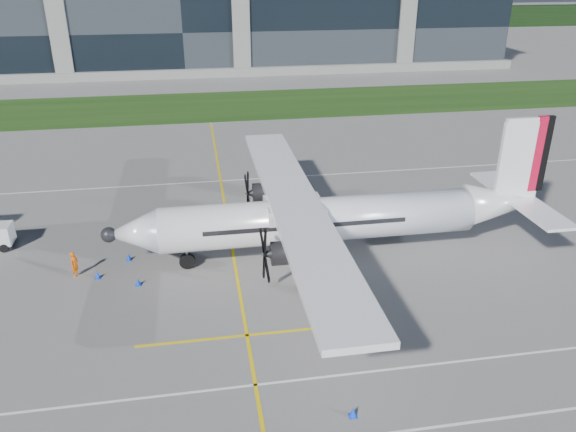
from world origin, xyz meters
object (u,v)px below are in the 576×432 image
Objects in this scene: safety_cone_fwd at (98,275)px; safety_cone_portwing at (353,412)px; turboprop_aircraft at (335,194)px; ground_crew_person at (74,262)px; safety_cone_stbdwing at (268,179)px; safety_cone_nose_stbd at (129,257)px; safety_cone_nose_port at (138,282)px.

safety_cone_portwing is at bearing -48.12° from safety_cone_fwd.
turboprop_aircraft is 17.49m from ground_crew_person.
ground_crew_person reaches higher than safety_cone_stbdwing.
ground_crew_person is 3.65m from safety_cone_nose_stbd.
safety_cone_stbdwing is (14.63, 14.90, -0.75)m from ground_crew_person.
safety_cone_nose_stbd is at bearing -130.73° from safety_cone_stbdwing.
safety_cone_portwing is at bearing -55.99° from safety_cone_nose_stbd.
safety_cone_portwing is 19.41m from safety_cone_fwd.
safety_cone_nose_port is at bearing -122.26° from safety_cone_stbdwing.
ground_crew_person is 3.99× the size of safety_cone_nose_port.
ground_crew_person reaches higher than safety_cone_nose_stbd.
ground_crew_person is 3.99× the size of safety_cone_fwd.
turboprop_aircraft is 13.86m from safety_cone_nose_port.
safety_cone_nose_port is at bearing -75.70° from safety_cone_nose_stbd.
turboprop_aircraft is 15.67m from safety_cone_portwing.
turboprop_aircraft is at bearing 79.55° from safety_cone_portwing.
turboprop_aircraft is 15.90m from safety_cone_stbdwing.
safety_cone_nose_stbd is (-13.92, 1.79, -4.39)m from turboprop_aircraft.
ground_crew_person is at bearing 133.84° from safety_cone_portwing.
safety_cone_stbdwing and safety_cone_nose_port have the same top height.
safety_cone_portwing is 1.00× the size of safety_cone_nose_port.
safety_cone_stbdwing is at bearing 99.29° from turboprop_aircraft.
safety_cone_nose_port is (2.65, -1.32, 0.00)m from safety_cone_fwd.
safety_cone_portwing is 1.00× the size of safety_cone_nose_stbd.
turboprop_aircraft reaches higher than ground_crew_person.
safety_cone_nose_port is (-10.31, 13.13, 0.00)m from safety_cone_portwing.
safety_cone_nose_port is (-13.04, -1.66, -4.39)m from turboprop_aircraft.
safety_cone_stbdwing is 1.00× the size of safety_cone_nose_port.
safety_cone_portwing is at bearing -100.45° from turboprop_aircraft.
safety_cone_portwing is at bearing -51.87° from safety_cone_nose_port.
safety_cone_nose_stbd is 3.56m from safety_cone_nose_port.
safety_cone_nose_stbd is at bearing 124.01° from safety_cone_portwing.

